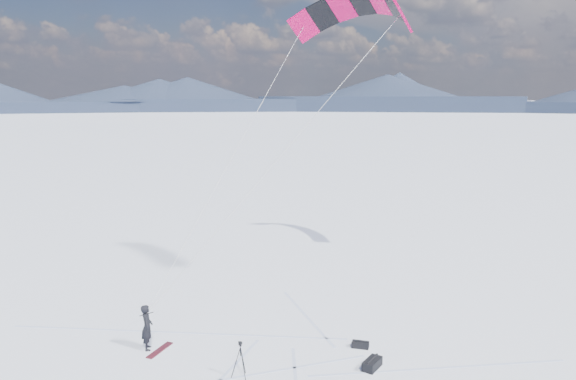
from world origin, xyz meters
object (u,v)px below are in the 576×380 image
tripod (240,355)px  gear_bag_a (372,364)px  snowboard (160,350)px  snowkiter (148,349)px  gear_bag_b (360,344)px

tripod → gear_bag_a: bearing=-57.0°
snowboard → tripod: 3.79m
snowkiter → gear_bag_b: (7.01, -3.50, 0.12)m
tripod → gear_bag_b: (4.79, 0.03, -0.68)m
tripod → gear_bag_a: tripod is taller
snowboard → gear_bag_a: size_ratio=1.47×
gear_bag_a → gear_bag_b: (0.55, 1.51, -0.05)m
snowkiter → gear_bag_a: 8.17m
snowkiter → tripod: tripod is taller
tripod → gear_bag_b: size_ratio=1.89×
snowkiter → gear_bag_b: 7.84m
snowkiter → tripod: size_ratio=1.36×
snowboard → gear_bag_b: gear_bag_b is taller
snowkiter → tripod: bearing=-134.1°
snowkiter → gear_bag_b: bearing=-102.8°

